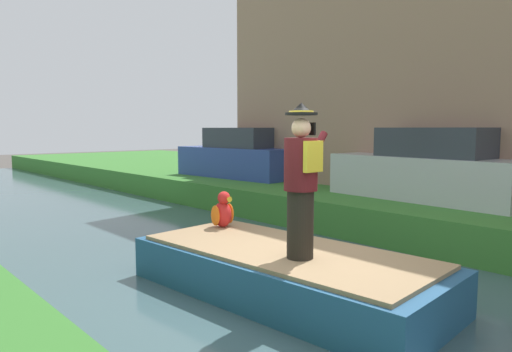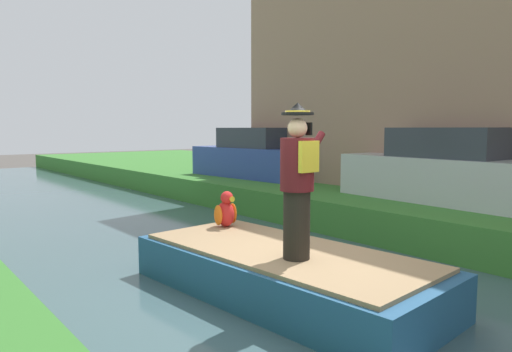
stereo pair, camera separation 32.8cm
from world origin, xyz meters
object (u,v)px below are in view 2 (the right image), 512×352
object	(u,v)px
boat	(283,272)
parked_car_silver	(443,170)
person_pirate	(298,182)
parked_car_blue	(254,156)
parrot_plush	(226,211)

from	to	relation	value
boat	parked_car_silver	distance (m)	5.20
person_pirate	parked_car_blue	distance (m)	8.95
person_pirate	parrot_plush	size ratio (longest dim) A/B	3.25
person_pirate	parrot_plush	xyz separation A→B (m)	(0.40, 2.02, -0.68)
boat	parked_car_blue	xyz separation A→B (m)	(5.06, 6.82, 1.00)
boat	parrot_plush	distance (m)	1.69
boat	parrot_plush	world-z (taller)	parrot_plush
boat	parked_car_silver	xyz separation A→B (m)	(5.06, 0.63, 1.00)
boat	person_pirate	size ratio (longest dim) A/B	2.34
boat	parked_car_silver	world-z (taller)	parked_car_silver
person_pirate	parked_car_blue	xyz separation A→B (m)	(5.24, 7.26, -0.23)
person_pirate	parked_car_silver	world-z (taller)	person_pirate
parrot_plush	parked_car_silver	xyz separation A→B (m)	(4.84, -0.95, 0.45)
boat	parked_car_blue	size ratio (longest dim) A/B	1.05
parrot_plush	boat	bearing A→B (deg)	-98.22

